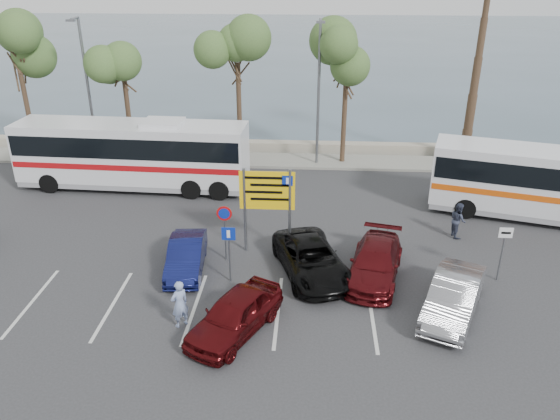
# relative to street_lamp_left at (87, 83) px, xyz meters

# --- Properties ---
(ground) EXTENTS (120.00, 120.00, 0.00)m
(ground) POSITION_rel_street_lamp_left_xyz_m (10.00, -13.52, -4.60)
(ground) COLOR #303032
(ground) RESTS_ON ground
(kerb_strip) EXTENTS (44.00, 2.40, 0.15)m
(kerb_strip) POSITION_rel_street_lamp_left_xyz_m (10.00, 0.48, -4.52)
(kerb_strip) COLOR gray
(kerb_strip) RESTS_ON ground
(seawall) EXTENTS (48.00, 0.80, 0.60)m
(seawall) POSITION_rel_street_lamp_left_xyz_m (10.00, 2.48, -4.30)
(seawall) COLOR #9D937E
(seawall) RESTS_ON ground
(sea) EXTENTS (140.00, 140.00, 0.00)m
(sea) POSITION_rel_street_lamp_left_xyz_m (10.00, 46.48, -4.59)
(sea) COLOR #3A525E
(sea) RESTS_ON ground
(tree_far_left) EXTENTS (3.20, 3.20, 7.60)m
(tree_far_left) POSITION_rel_street_lamp_left_xyz_m (-4.00, 0.48, 1.73)
(tree_far_left) COLOR #382619
(tree_far_left) RESTS_ON kerb_strip
(tree_left) EXTENTS (3.20, 3.20, 7.20)m
(tree_left) POSITION_rel_street_lamp_left_xyz_m (2.00, 0.48, 1.41)
(tree_left) COLOR #382619
(tree_left) RESTS_ON kerb_strip
(tree_mid) EXTENTS (3.20, 3.20, 8.00)m
(tree_mid) POSITION_rel_street_lamp_left_xyz_m (8.50, 0.48, 2.06)
(tree_mid) COLOR #382619
(tree_mid) RESTS_ON kerb_strip
(tree_right) EXTENTS (3.20, 3.20, 7.40)m
(tree_right) POSITION_rel_street_lamp_left_xyz_m (14.50, 0.48, 1.57)
(tree_right) COLOR #382619
(tree_right) RESTS_ON kerb_strip
(street_lamp_left) EXTENTS (0.45, 1.15, 8.01)m
(street_lamp_left) POSITION_rel_street_lamp_left_xyz_m (0.00, 0.00, 0.00)
(street_lamp_left) COLOR slate
(street_lamp_left) RESTS_ON kerb_strip
(street_lamp_right) EXTENTS (0.45, 1.15, 8.01)m
(street_lamp_right) POSITION_rel_street_lamp_left_xyz_m (13.00, 0.00, 0.00)
(street_lamp_right) COLOR slate
(street_lamp_right) RESTS_ON kerb_strip
(direction_sign) EXTENTS (2.20, 0.12, 3.60)m
(direction_sign) POSITION_rel_street_lamp_left_xyz_m (11.00, -10.32, -2.17)
(direction_sign) COLOR slate
(direction_sign) RESTS_ON ground
(sign_no_stop) EXTENTS (0.60, 0.08, 2.35)m
(sign_no_stop) POSITION_rel_street_lamp_left_xyz_m (9.40, -11.13, -3.02)
(sign_no_stop) COLOR slate
(sign_no_stop) RESTS_ON ground
(sign_parking) EXTENTS (0.50, 0.07, 2.25)m
(sign_parking) POSITION_rel_street_lamp_left_xyz_m (9.80, -12.73, -3.13)
(sign_parking) COLOR slate
(sign_parking) RESTS_ON ground
(sign_taxi) EXTENTS (0.50, 0.07, 2.20)m
(sign_taxi) POSITION_rel_street_lamp_left_xyz_m (19.80, -12.03, -3.18)
(sign_taxi) COLOR slate
(sign_taxi) RESTS_ON ground
(lane_markings) EXTENTS (12.02, 4.20, 0.01)m
(lane_markings) POSITION_rel_street_lamp_left_xyz_m (8.86, -14.52, -4.60)
(lane_markings) COLOR silver
(lane_markings) RESTS_ON ground
(coach_bus_left) EXTENTS (11.89, 3.05, 3.68)m
(coach_bus_left) POSITION_rel_street_lamp_left_xyz_m (3.50, -3.90, -2.89)
(coach_bus_left) COLOR silver
(coach_bus_left) RESTS_ON ground
(car_blue) EXTENTS (1.65, 3.82, 1.22)m
(car_blue) POSITION_rel_street_lamp_left_xyz_m (8.00, -12.02, -3.99)
(car_blue) COLOR #0F1449
(car_blue) RESTS_ON ground
(car_maroon) EXTENTS (2.74, 4.67, 1.27)m
(car_maroon) POSITION_rel_street_lamp_left_xyz_m (15.20, -12.12, -3.96)
(car_maroon) COLOR #520D11
(car_maroon) RESTS_ON ground
(car_red) EXTENTS (3.23, 4.25, 1.35)m
(car_red) POSITION_rel_street_lamp_left_xyz_m (10.40, -15.76, -3.92)
(car_red) COLOR #4D0B0D
(car_red) RESTS_ON ground
(suv_black) EXTENTS (3.44, 5.05, 1.28)m
(suv_black) POSITION_rel_street_lamp_left_xyz_m (12.80, -12.02, -3.96)
(suv_black) COLOR black
(suv_black) RESTS_ON ground
(car_silver_b) EXTENTS (3.03, 4.44, 1.38)m
(car_silver_b) POSITION_rel_street_lamp_left_xyz_m (17.60, -14.32, -3.91)
(car_silver_b) COLOR gray
(car_silver_b) RESTS_ON ground
(pedestrian_near) EXTENTS (0.72, 0.72, 1.69)m
(pedestrian_near) POSITION_rel_street_lamp_left_xyz_m (8.57, -15.52, -3.76)
(pedestrian_near) COLOR #8A9DC9
(pedestrian_near) RESTS_ON ground
(pedestrian_far) EXTENTS (0.70, 0.84, 1.56)m
(pedestrian_far) POSITION_rel_street_lamp_left_xyz_m (19.07, -8.50, -3.82)
(pedestrian_far) COLOR #31374A
(pedestrian_far) RESTS_ON ground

